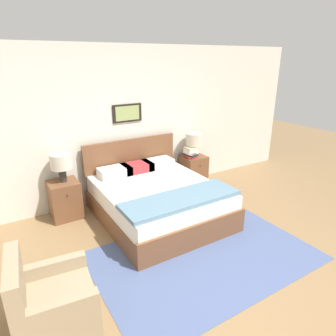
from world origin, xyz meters
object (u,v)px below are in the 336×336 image
(nightstand_near_window, at_px, (65,200))
(nightstand_by_door, at_px, (193,170))
(armchair, at_px, (51,304))
(table_lamp_by_door, at_px, (194,140))
(table_lamp_near_window, at_px, (61,163))
(bed, at_px, (158,199))

(nightstand_near_window, height_order, nightstand_by_door, same)
(armchair, relative_size, nightstand_by_door, 1.36)
(table_lamp_by_door, bearing_deg, table_lamp_near_window, 180.00)
(armchair, bearing_deg, nightstand_by_door, 129.68)
(armchair, bearing_deg, table_lamp_by_door, 129.84)
(bed, distance_m, nightstand_by_door, 1.45)
(nightstand_near_window, relative_size, table_lamp_near_window, 1.35)
(nightstand_by_door, xyz_separation_m, table_lamp_near_window, (-2.45, 0.03, 0.60))
(bed, bearing_deg, table_lamp_near_window, 147.18)
(nightstand_by_door, xyz_separation_m, table_lamp_by_door, (0.02, 0.03, 0.60))
(nightstand_by_door, relative_size, table_lamp_near_window, 1.35)
(table_lamp_near_window, xyz_separation_m, table_lamp_by_door, (2.47, 0.00, 0.00))
(nightstand_by_door, bearing_deg, armchair, -146.24)
(nightstand_near_window, relative_size, table_lamp_by_door, 1.35)
(nightstand_near_window, distance_m, table_lamp_near_window, 0.60)
(nightstand_near_window, relative_size, nightstand_by_door, 1.00)
(bed, xyz_separation_m, table_lamp_near_window, (-1.22, 0.79, 0.60))
(table_lamp_near_window, bearing_deg, nightstand_by_door, -0.60)
(armchair, bearing_deg, bed, 131.02)
(bed, xyz_separation_m, nightstand_near_window, (-1.23, 0.76, -0.01))
(armchair, bearing_deg, table_lamp_near_window, 168.76)
(bed, height_order, table_lamp_near_window, bed)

